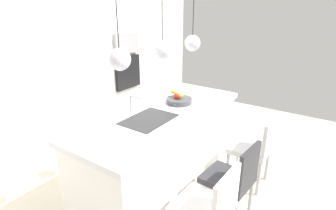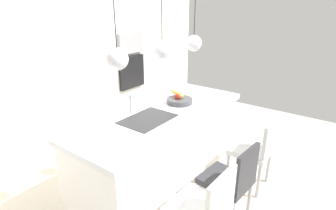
{
  "view_description": "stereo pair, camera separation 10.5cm",
  "coord_description": "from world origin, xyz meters",
  "px_view_note": "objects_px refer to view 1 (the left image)",
  "views": [
    {
      "loc": [
        -2.21,
        -1.59,
        2.05
      ],
      "look_at": [
        0.1,
        0.0,
        0.99
      ],
      "focal_mm": 28.71,
      "sensor_mm": 36.0,
      "label": 1
    },
    {
      "loc": [
        -2.15,
        -1.68,
        2.05
      ],
      "look_at": [
        0.1,
        0.0,
        0.99
      ],
      "focal_mm": 28.71,
      "sensor_mm": 36.0,
      "label": 2
    }
  ],
  "objects_px": {
    "fruit_bowl": "(179,99)",
    "chair_near": "(209,207)",
    "chair_middle": "(233,177)",
    "microwave": "(126,43)",
    "chair_far": "(255,147)",
    "oven": "(128,72)"
  },
  "relations": [
    {
      "from": "microwave",
      "to": "chair_near",
      "type": "distance_m",
      "value": 3.15
    },
    {
      "from": "microwave",
      "to": "oven",
      "type": "relative_size",
      "value": 0.96
    },
    {
      "from": "chair_near",
      "to": "chair_far",
      "type": "xyz_separation_m",
      "value": [
        1.2,
        0.0,
        -0.01
      ]
    },
    {
      "from": "microwave",
      "to": "chair_middle",
      "type": "bearing_deg",
      "value": -116.03
    },
    {
      "from": "chair_near",
      "to": "oven",
      "type": "bearing_deg",
      "value": 54.8
    },
    {
      "from": "fruit_bowl",
      "to": "oven",
      "type": "xyz_separation_m",
      "value": [
        0.81,
        1.57,
        -0.05
      ]
    },
    {
      "from": "fruit_bowl",
      "to": "chair_near",
      "type": "relative_size",
      "value": 0.35
    },
    {
      "from": "oven",
      "to": "chair_far",
      "type": "bearing_deg",
      "value": -102.28
    },
    {
      "from": "oven",
      "to": "chair_far",
      "type": "distance_m",
      "value": 2.55
    },
    {
      "from": "chair_far",
      "to": "fruit_bowl",
      "type": "bearing_deg",
      "value": 107.45
    },
    {
      "from": "oven",
      "to": "chair_near",
      "type": "distance_m",
      "value": 3.03
    },
    {
      "from": "fruit_bowl",
      "to": "chair_far",
      "type": "relative_size",
      "value": 0.35
    },
    {
      "from": "microwave",
      "to": "chair_near",
      "type": "relative_size",
      "value": 0.62
    },
    {
      "from": "microwave",
      "to": "chair_far",
      "type": "height_order",
      "value": "microwave"
    },
    {
      "from": "chair_middle",
      "to": "microwave",
      "type": "bearing_deg",
      "value": 63.97
    },
    {
      "from": "chair_near",
      "to": "chair_middle",
      "type": "bearing_deg",
      "value": -0.13
    },
    {
      "from": "microwave",
      "to": "chair_near",
      "type": "xyz_separation_m",
      "value": [
        -1.73,
        -2.45,
        -0.94
      ]
    },
    {
      "from": "fruit_bowl",
      "to": "chair_far",
      "type": "xyz_separation_m",
      "value": [
        0.28,
        -0.88,
        -0.49
      ]
    },
    {
      "from": "chair_near",
      "to": "chair_middle",
      "type": "height_order",
      "value": "chair_near"
    },
    {
      "from": "microwave",
      "to": "chair_far",
      "type": "distance_m",
      "value": 2.68
    },
    {
      "from": "fruit_bowl",
      "to": "chair_near",
      "type": "distance_m",
      "value": 1.36
    },
    {
      "from": "fruit_bowl",
      "to": "chair_far",
      "type": "height_order",
      "value": "fruit_bowl"
    }
  ]
}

